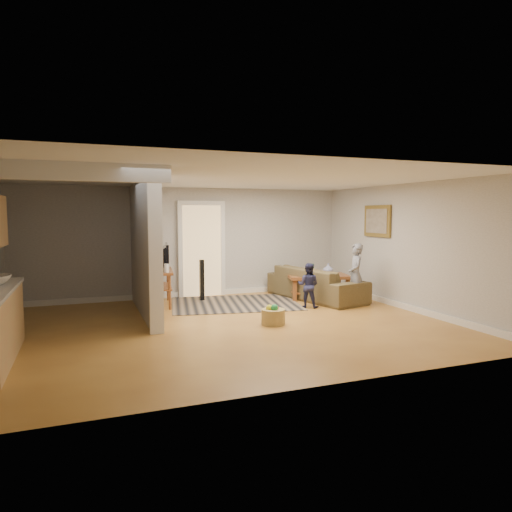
# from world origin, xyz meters

# --- Properties ---
(ground) EXTENTS (7.50, 7.50, 0.00)m
(ground) POSITION_xyz_m (0.00, 0.00, 0.00)
(ground) COLOR #986026
(ground) RESTS_ON ground
(room_shell) EXTENTS (7.54, 6.02, 2.52)m
(room_shell) POSITION_xyz_m (-1.07, 0.43, 1.46)
(room_shell) COLOR #A19F9A
(room_shell) RESTS_ON ground
(area_rug) EXTENTS (2.93, 2.36, 0.01)m
(area_rug) POSITION_xyz_m (0.72, 1.78, 0.01)
(area_rug) COLOR black
(area_rug) RESTS_ON ground
(sofa) EXTENTS (1.48, 2.60, 0.71)m
(sofa) POSITION_xyz_m (2.60, 1.68, 0.00)
(sofa) COLOR #463F23
(sofa) RESTS_ON ground
(coffee_table) EXTENTS (1.50, 1.08, 0.80)m
(coffee_table) POSITION_xyz_m (2.71, 1.76, 0.42)
(coffee_table) COLOR brown
(coffee_table) RESTS_ON ground
(tv_console) EXTENTS (0.60, 1.22, 1.01)m
(tv_console) POSITION_xyz_m (-0.74, 2.19, 0.67)
(tv_console) COLOR brown
(tv_console) RESTS_ON ground
(speaker_left) EXTENTS (0.11, 0.11, 0.97)m
(speaker_left) POSITION_xyz_m (-1.00, 1.08, 0.49)
(speaker_left) COLOR black
(speaker_left) RESTS_ON ground
(speaker_right) EXTENTS (0.09, 0.09, 0.90)m
(speaker_right) POSITION_xyz_m (0.16, 2.40, 0.45)
(speaker_right) COLOR black
(speaker_right) RESTS_ON ground
(toy_basket) EXTENTS (0.41, 0.41, 0.36)m
(toy_basket) POSITION_xyz_m (0.77, -0.20, 0.15)
(toy_basket) COLOR olive
(toy_basket) RESTS_ON ground
(child) EXTENTS (0.46, 0.55, 1.29)m
(child) POSITION_xyz_m (3.00, 0.70, 0.00)
(child) COLOR slate
(child) RESTS_ON ground
(toddler) EXTENTS (0.56, 0.55, 0.91)m
(toddler) POSITION_xyz_m (2.00, 0.89, 0.00)
(toddler) COLOR #212346
(toddler) RESTS_ON ground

